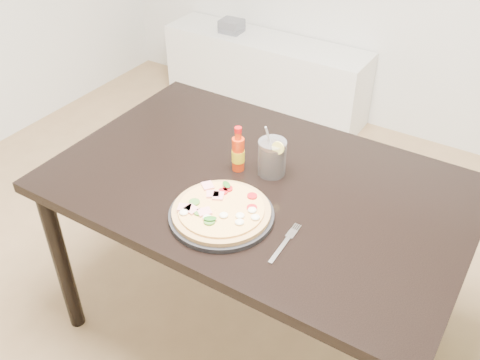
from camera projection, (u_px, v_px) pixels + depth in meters
The scene contains 8 objects.
dining_table at pixel (258, 200), 1.86m from camera, with size 1.40×0.90×0.75m.
plate at pixel (221, 215), 1.65m from camera, with size 0.33×0.33×0.02m, color black.
pizza at pixel (221, 210), 1.64m from camera, with size 0.31×0.31×0.03m.
hot_sauce_bottle at pixel (238, 153), 1.82m from camera, with size 0.05×0.05×0.17m.
cola_cup at pixel (272, 158), 1.81m from camera, with size 0.10×0.10×0.19m.
fork at pixel (286, 242), 1.56m from camera, with size 0.03×0.19×0.00m.
media_console at pixel (265, 74), 3.61m from camera, with size 1.40×0.34×0.50m, color white.
cd_stack at pixel (232, 26), 3.52m from camera, with size 0.14×0.12×0.08m.
Camera 1 is at (0.82, -0.83, 1.83)m, focal length 40.00 mm.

